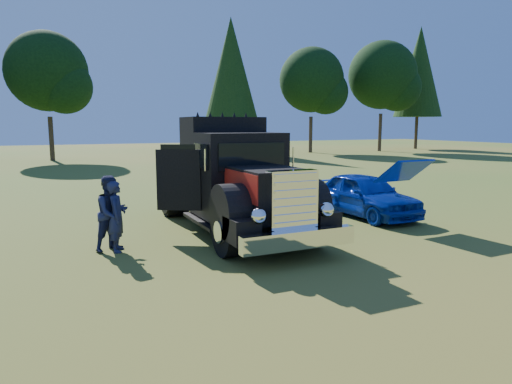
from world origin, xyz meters
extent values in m
plane|color=#32611C|center=(0.00, 0.00, 0.00)|extent=(120.00, 120.00, 0.00)
cylinder|color=#2D2116|center=(28.00, 29.00, 1.98)|extent=(0.36, 0.36, 3.96)
sphere|color=black|center=(28.00, 29.00, 7.92)|extent=(7.04, 7.04, 7.04)
sphere|color=black|center=(29.32, 28.12, 6.60)|extent=(4.84, 4.84, 4.84)
cylinder|color=#2D2116|center=(-4.00, 29.50, 1.71)|extent=(0.36, 0.36, 3.42)
sphere|color=black|center=(-4.00, 29.50, 6.84)|extent=(6.08, 6.08, 6.08)
sphere|color=black|center=(-2.86, 28.74, 5.70)|extent=(4.18, 4.18, 4.18)
cylinder|color=#2D2116|center=(12.00, 31.50, 2.25)|extent=(0.36, 0.36, 4.50)
cone|color=black|center=(12.00, 31.50, 8.12)|extent=(5.00, 5.00, 9.38)
cylinder|color=#2D2116|center=(20.00, 30.00, 1.80)|extent=(0.36, 0.36, 3.60)
sphere|color=black|center=(20.00, 30.00, 7.20)|extent=(6.40, 6.40, 6.40)
sphere|color=black|center=(21.20, 29.20, 6.00)|extent=(4.40, 4.40, 4.40)
cylinder|color=#2D2116|center=(35.00, 31.00, 2.43)|extent=(0.36, 0.36, 4.86)
cone|color=black|center=(35.00, 31.00, 8.78)|extent=(5.40, 5.40, 10.12)
cylinder|color=black|center=(-1.15, -0.97, 0.55)|extent=(0.32, 1.10, 1.10)
cylinder|color=black|center=(0.95, -0.97, 0.55)|extent=(0.32, 1.10, 1.10)
cylinder|color=black|center=(-1.15, 3.83, 0.55)|extent=(0.32, 1.10, 1.10)
cylinder|color=black|center=(0.95, 3.83, 0.55)|extent=(0.32, 1.10, 1.10)
cylinder|color=black|center=(-0.82, 3.83, 0.55)|extent=(0.32, 1.10, 1.10)
cylinder|color=black|center=(0.62, 3.83, 0.55)|extent=(0.32, 1.10, 1.10)
cube|color=black|center=(-0.10, 1.63, 0.62)|extent=(1.60, 6.40, 0.28)
cube|color=white|center=(-0.10, -2.22, 0.55)|extent=(2.50, 0.22, 0.36)
cube|color=white|center=(-0.10, -1.92, 1.25)|extent=(1.05, 0.30, 1.30)
cube|color=black|center=(-0.10, -0.87, 1.30)|extent=(1.35, 1.80, 1.10)
cube|color=#9D1911|center=(-0.79, -0.87, 1.50)|extent=(0.02, 1.80, 0.60)
cube|color=#9D1911|center=(0.59, -0.87, 1.50)|extent=(0.02, 1.80, 0.60)
cylinder|color=black|center=(-1.05, -0.97, 0.95)|extent=(0.55, 1.24, 1.24)
cylinder|color=black|center=(0.85, -0.97, 0.95)|extent=(0.55, 1.24, 1.24)
sphere|color=white|center=(-0.88, -1.99, 1.05)|extent=(0.32, 0.32, 0.32)
sphere|color=white|center=(0.68, -1.99, 1.05)|extent=(0.32, 0.32, 0.32)
cube|color=black|center=(-0.10, 0.68, 1.55)|extent=(2.05, 1.30, 2.10)
cube|color=black|center=(-0.10, 0.01, 2.05)|extent=(1.70, 0.05, 0.65)
cube|color=black|center=(-0.10, 1.98, 1.75)|extent=(2.05, 1.30, 2.50)
cube|color=black|center=(-0.10, 3.63, 0.95)|extent=(2.00, 2.00, 0.35)
cube|color=black|center=(-1.61, 1.06, 1.45)|extent=(0.99, 0.59, 1.50)
cube|color=maroon|center=(-1.64, 1.11, 1.30)|extent=(0.75, 0.43, 0.75)
imported|color=#061F96|center=(4.31, 1.36, 0.67)|extent=(1.69, 3.95, 1.33)
cube|color=#061F96|center=(4.25, -0.34, 1.55)|extent=(1.33, 0.97, 0.67)
imported|color=#1F2748|center=(-3.19, 0.45, 0.79)|extent=(0.52, 0.66, 1.58)
imported|color=#1E2147|center=(-3.28, 0.61, 0.84)|extent=(1.03, 0.97, 1.69)
camera|label=1|loc=(-4.56, -9.80, 2.80)|focal=32.00mm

